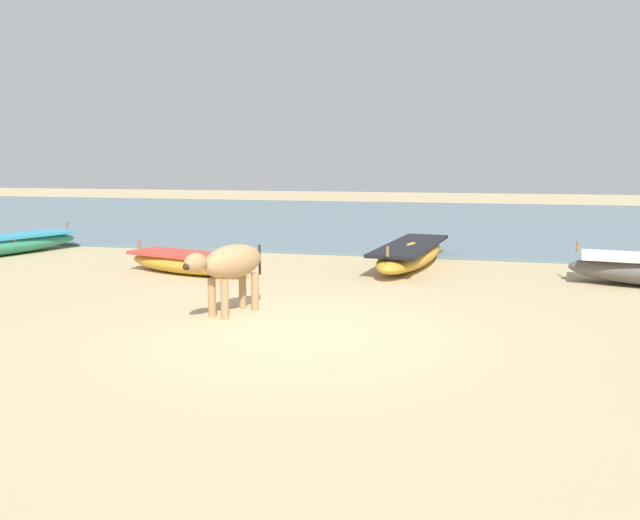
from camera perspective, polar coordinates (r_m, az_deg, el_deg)
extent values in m
plane|color=tan|center=(8.65, -2.17, -6.68)|extent=(80.00, 80.00, 0.00)
cube|color=slate|center=(25.31, 8.35, 3.71)|extent=(60.00, 20.00, 0.08)
cylinder|color=olive|center=(13.22, 22.54, 1.13)|extent=(0.06, 0.06, 0.20)
ellipsoid|color=gold|center=(14.20, 8.32, 0.48)|extent=(1.61, 4.58, 0.51)
cube|color=black|center=(14.17, 8.34, 1.34)|extent=(1.52, 4.04, 0.07)
cube|color=olive|center=(13.86, 8.03, 0.86)|extent=(0.89, 0.23, 0.04)
cylinder|color=olive|center=(12.17, 6.21, 0.79)|extent=(0.06, 0.06, 0.20)
cube|color=olive|center=(17.65, -26.87, 1.67)|extent=(0.84, 0.40, 0.04)
cylinder|color=olive|center=(18.56, -22.19, 2.95)|extent=(0.06, 0.06, 0.20)
ellipsoid|color=gold|center=(13.41, -12.03, -0.29)|extent=(3.15, 1.69, 0.44)
cube|color=#CC3F33|center=(13.38, -12.05, 0.50)|extent=(2.80, 1.57, 0.07)
cube|color=olive|center=(13.54, -12.77, 0.29)|extent=(0.32, 0.76, 0.04)
cylinder|color=olive|center=(14.31, -16.25, 1.42)|extent=(0.06, 0.06, 0.20)
ellipsoid|color=tan|center=(9.65, -7.97, -0.13)|extent=(0.87, 1.29, 0.52)
ellipsoid|color=tan|center=(9.07, -11.35, -0.24)|extent=(0.36, 0.45, 0.28)
sphere|color=#2D2119|center=(8.96, -12.14, -0.60)|extent=(0.14, 0.14, 0.11)
cylinder|color=tan|center=(9.41, -8.74, -3.61)|extent=(0.12, 0.12, 0.60)
cylinder|color=tan|center=(9.59, -9.88, -3.41)|extent=(0.12, 0.12, 0.60)
cylinder|color=tan|center=(9.92, -5.99, -2.91)|extent=(0.12, 0.12, 0.60)
cylinder|color=tan|center=(10.08, -7.12, -2.73)|extent=(0.12, 0.12, 0.60)
cylinder|color=#2D2119|center=(10.13, -5.56, 0.04)|extent=(0.04, 0.04, 0.49)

